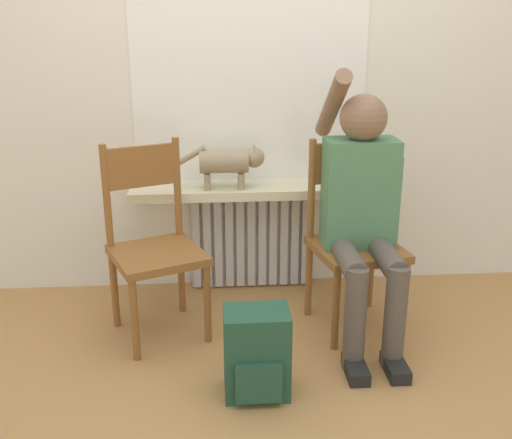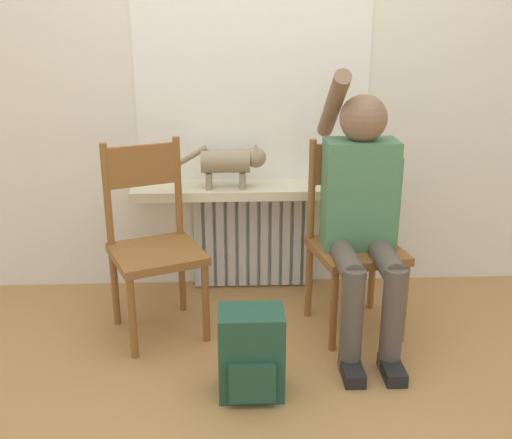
{
  "view_description": "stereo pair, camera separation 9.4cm",
  "coord_description": "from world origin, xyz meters",
  "views": [
    {
      "loc": [
        -0.22,
        -2.08,
        1.52
      ],
      "look_at": [
        0.0,
        0.76,
        0.54
      ],
      "focal_mm": 42.0,
      "sensor_mm": 36.0,
      "label": 1
    },
    {
      "loc": [
        -0.12,
        -2.09,
        1.52
      ],
      "look_at": [
        0.0,
        0.76,
        0.54
      ],
      "focal_mm": 42.0,
      "sensor_mm": 36.0,
      "label": 2
    }
  ],
  "objects": [
    {
      "name": "ground_plane",
      "position": [
        0.0,
        0.0,
        0.0
      ],
      "size": [
        12.0,
        12.0,
        0.0
      ],
      "primitive_type": "plane",
      "color": "#B27F47"
    },
    {
      "name": "wall_with_window",
      "position": [
        0.0,
        1.23,
        1.35
      ],
      "size": [
        7.0,
        0.06,
        2.7
      ],
      "color": "white",
      "rests_on": "ground_plane"
    },
    {
      "name": "radiator",
      "position": [
        0.0,
        1.15,
        0.29
      ],
      "size": [
        0.69,
        0.08,
        0.59
      ],
      "color": "silver",
      "rests_on": "ground_plane"
    },
    {
      "name": "windowsill",
      "position": [
        0.0,
        1.06,
        0.61
      ],
      "size": [
        1.32,
        0.28,
        0.05
      ],
      "color": "beige",
      "rests_on": "radiator"
    },
    {
      "name": "window_glass",
      "position": [
        0.0,
        1.2,
        1.33
      ],
      "size": [
        1.27,
        0.01,
        1.39
      ],
      "color": "white",
      "rests_on": "windowsill"
    },
    {
      "name": "chair_left",
      "position": [
        -0.51,
        0.65,
        0.47
      ],
      "size": [
        0.53,
        0.53,
        0.95
      ],
      "rotation": [
        0.0,
        0.0,
        0.4
      ],
      "color": "brown",
      "rests_on": "ground_plane"
    },
    {
      "name": "chair_right",
      "position": [
        0.48,
        0.66,
        0.47
      ],
      "size": [
        0.48,
        0.48,
        0.95
      ],
      "rotation": [
        0.0,
        0.0,
        0.2
      ],
      "color": "brown",
      "rests_on": "ground_plane"
    },
    {
      "name": "person",
      "position": [
        0.49,
        0.54,
        0.67
      ],
      "size": [
        0.36,
        0.95,
        1.3
      ],
      "color": "brown",
      "rests_on": "ground_plane"
    },
    {
      "name": "cat",
      "position": [
        -0.12,
        1.01,
        0.78
      ],
      "size": [
        0.48,
        0.12,
        0.24
      ],
      "color": "#9E896B",
      "rests_on": "windowsill"
    },
    {
      "name": "backpack",
      "position": [
        -0.05,
        0.07,
        0.19
      ],
      "size": [
        0.27,
        0.22,
        0.38
      ],
      "color": "#234C38",
      "rests_on": "ground_plane"
    }
  ]
}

